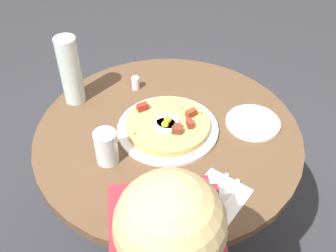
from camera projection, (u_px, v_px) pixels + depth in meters
name	position (u px, v px, depth m)	size (l,w,h in m)	color
ground_plane	(168.00, 249.00, 1.77)	(6.00, 6.00, 0.00)	#2D2D33
dining_table	(168.00, 166.00, 1.40)	(0.86, 0.86, 0.72)	brown
pizza_plate	(168.00, 129.00, 1.28)	(0.33, 0.33, 0.01)	white
breakfast_pizza	(168.00, 124.00, 1.27)	(0.27, 0.27, 0.05)	tan
bread_plate	(253.00, 122.00, 1.31)	(0.18, 0.18, 0.01)	white
napkin	(217.00, 198.00, 1.08)	(0.17, 0.14, 0.00)	white
fork	(222.00, 201.00, 1.07)	(0.18, 0.01, 0.01)	silver
knife	(211.00, 194.00, 1.09)	(0.18, 0.01, 0.01)	silver
water_glass	(106.00, 147.00, 1.15)	(0.07, 0.07, 0.11)	silver
water_bottle	(70.00, 71.00, 1.32)	(0.07, 0.07, 0.24)	silver
salt_shaker	(136.00, 83.00, 1.44)	(0.03, 0.03, 0.05)	white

